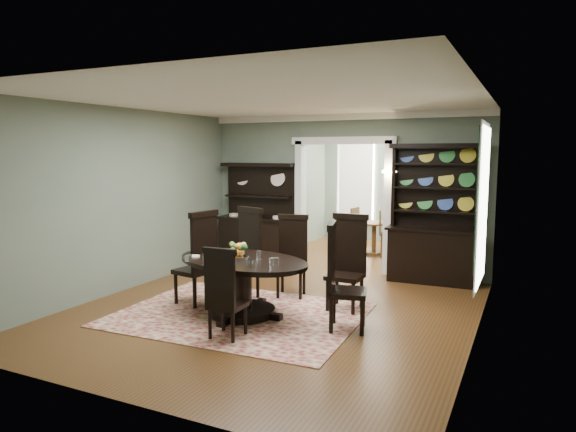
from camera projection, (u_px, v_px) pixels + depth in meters
name	position (u px, v px, depth m)	size (l,w,h in m)	color
room	(273.00, 202.00, 7.24)	(5.51, 6.01, 3.01)	#593717
parlor	(379.00, 185.00, 12.17)	(3.51, 3.50, 3.01)	#593717
doorway_trim	(343.00, 187.00, 9.89)	(2.08, 0.25, 2.57)	white
right_window	(482.00, 203.00, 6.89)	(0.15, 1.47, 2.12)	white
wall_sconce	(390.00, 174.00, 9.31)	(0.27, 0.21, 0.21)	#AC912E
rug	(239.00, 315.00, 7.23)	(3.33, 2.55, 0.01)	maroon
dining_table	(243.00, 276.00, 7.14)	(2.28, 2.27, 0.81)	black
centerpiece	(239.00, 254.00, 7.08)	(1.42, 0.91, 0.23)	silver
chair_far_left	(246.00, 250.00, 8.05)	(0.66, 0.65, 1.42)	black
chair_far_mid	(292.00, 253.00, 8.20)	(0.58, 0.56, 1.29)	black
chair_far_right	(348.00, 259.00, 7.50)	(0.53, 0.49, 1.39)	black
chair_end_left	(200.00, 256.00, 7.62)	(0.58, 0.60, 1.43)	black
chair_end_right	(339.00, 274.00, 6.57)	(0.61, 0.62, 1.39)	black
chair_near	(223.00, 292.00, 6.20)	(0.45, 0.42, 1.15)	black
sideboard	(257.00, 229.00, 10.54)	(1.59, 0.63, 2.06)	black
welsh_dresser	(433.00, 233.00, 8.99)	(1.57, 0.62, 2.43)	black
parlor_table	(374.00, 233.00, 11.47)	(0.79, 0.79, 0.73)	#4E3016
parlor_chair_left	(350.00, 228.00, 11.74)	(0.46, 0.45, 1.03)	#4E3016
parlor_chair_right	(386.00, 231.00, 11.20)	(0.48, 0.46, 1.04)	#4E3016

